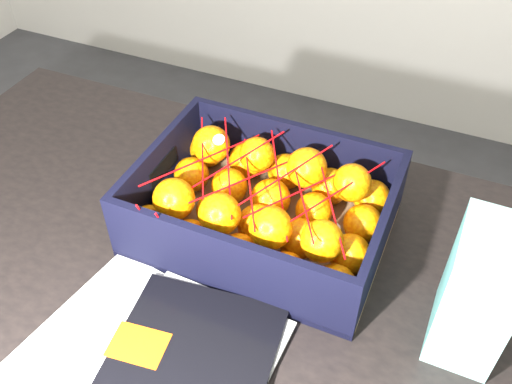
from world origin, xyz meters
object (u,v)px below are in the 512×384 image
at_px(table, 190,311).
at_px(retail_carton, 478,292).
at_px(magazine_stack, 156,368).
at_px(produce_crate, 264,213).

relative_size(table, retail_carton, 6.39).
distance_m(magazine_stack, retail_carton, 0.42).
bearing_deg(magazine_stack, produce_crate, 84.38).
bearing_deg(magazine_stack, table, 106.04).
relative_size(table, magazine_stack, 3.35).
bearing_deg(produce_crate, table, -119.66).
distance_m(table, magazine_stack, 0.20).
bearing_deg(table, magazine_stack, -73.96).
xyz_separation_m(table, produce_crate, (0.07, 0.13, 0.14)).
xyz_separation_m(magazine_stack, produce_crate, (0.03, 0.29, 0.03)).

